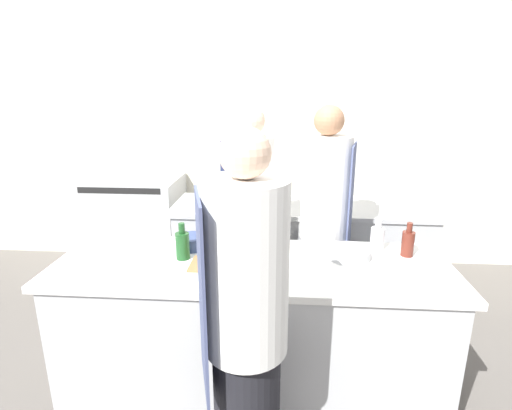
% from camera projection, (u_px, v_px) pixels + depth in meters
% --- Properties ---
extents(ground_plane, '(16.00, 16.00, 0.00)m').
position_uv_depth(ground_plane, '(252.00, 390.00, 2.60)').
color(ground_plane, '#605B56').
extents(wall_back, '(8.00, 0.06, 2.80)m').
position_uv_depth(wall_back, '(268.00, 135.00, 4.23)').
color(wall_back, silver).
rests_on(wall_back, ground_plane).
extents(prep_counter, '(2.32, 0.76, 0.91)m').
position_uv_depth(prep_counter, '(252.00, 330.00, 2.47)').
color(prep_counter, '#B7BABC').
rests_on(prep_counter, ground_plane).
extents(pass_counter, '(2.25, 0.68, 0.91)m').
position_uv_depth(pass_counter, '(301.00, 253.00, 3.60)').
color(pass_counter, '#B7BABC').
rests_on(pass_counter, ground_plane).
extents(oven_range, '(0.94, 0.70, 1.00)m').
position_uv_depth(oven_range, '(136.00, 225.00, 4.20)').
color(oven_range, '#B7BABC').
rests_on(oven_range, ground_plane).
extents(chef_at_prep_near, '(0.40, 0.39, 1.76)m').
position_uv_depth(chef_at_prep_near, '(246.00, 332.00, 1.71)').
color(chef_at_prep_near, black).
rests_on(chef_at_prep_near, ground_plane).
extents(chef_at_stove, '(0.40, 0.39, 1.78)m').
position_uv_depth(chef_at_stove, '(324.00, 227.00, 2.97)').
color(chef_at_stove, black).
rests_on(chef_at_stove, ground_plane).
extents(chef_at_pass_far, '(0.41, 0.40, 1.78)m').
position_uv_depth(chef_at_pass_far, '(249.00, 227.00, 2.97)').
color(chef_at_pass_far, black).
rests_on(chef_at_pass_far, ground_plane).
extents(bottle_olive_oil, '(0.09, 0.09, 0.20)m').
position_uv_depth(bottle_olive_oil, '(377.00, 238.00, 2.51)').
color(bottle_olive_oil, silver).
rests_on(bottle_olive_oil, prep_counter).
extents(bottle_vinegar, '(0.08, 0.08, 0.22)m').
position_uv_depth(bottle_vinegar, '(183.00, 245.00, 2.37)').
color(bottle_vinegar, '#19471E').
rests_on(bottle_vinegar, prep_counter).
extents(bottle_wine, '(0.07, 0.07, 0.21)m').
position_uv_depth(bottle_wine, '(408.00, 243.00, 2.41)').
color(bottle_wine, '#5B2319').
rests_on(bottle_wine, prep_counter).
extents(bowl_mixing_large, '(0.19, 0.19, 0.08)m').
position_uv_depth(bowl_mixing_large, '(192.00, 242.00, 2.54)').
color(bowl_mixing_large, navy).
rests_on(bowl_mixing_large, prep_counter).
extents(bowl_prep_small, '(0.26, 0.26, 0.06)m').
position_uv_depth(bowl_prep_small, '(349.00, 253.00, 2.40)').
color(bowl_prep_small, '#B7BABC').
rests_on(bowl_prep_small, prep_counter).
extents(cup, '(0.09, 0.09, 0.10)m').
position_uv_depth(cup, '(220.00, 240.00, 2.55)').
color(cup, white).
rests_on(cup, prep_counter).
extents(cutting_board, '(0.43, 0.21, 0.01)m').
position_uv_depth(cutting_board, '(228.00, 265.00, 2.30)').
color(cutting_board, olive).
rests_on(cutting_board, prep_counter).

